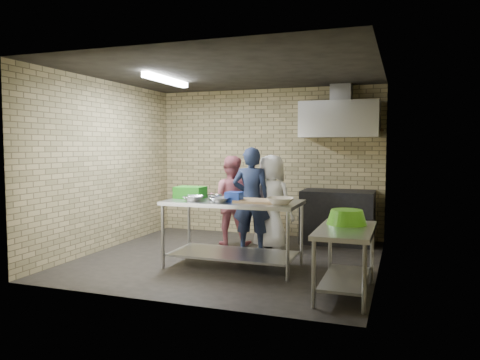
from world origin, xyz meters
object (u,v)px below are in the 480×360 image
Objects in this scene: green_basin at (347,217)px; bottle_green at (368,125)px; blue_tub at (234,197)px; bottle_red at (344,124)px; woman_white at (271,202)px; woman_pink at (230,200)px; prep_table at (233,234)px; side_counter at (345,261)px; stove at (338,217)px; man_navy at (251,199)px; green_crate at (190,192)px.

bottle_green reaches higher than green_basin.
bottle_red reaches higher than blue_tub.
woman_white is (-1.37, 1.68, -0.08)m from green_basin.
woman_pink is (-2.13, -0.96, -1.27)m from bottle_green.
side_counter is at bearing -23.97° from prep_table.
green_basin is (1.57, -0.46, 0.38)m from prep_table.
blue_tub reaches higher than stove.
stove is 0.73× the size of man_navy.
prep_table is at bearing 156.03° from side_counter.
bottle_red is at bearing 64.46° from blue_tub.
green_crate is 2.00× the size of blue_tub.
woman_white is at bearing -149.87° from man_navy.
bottle_green is at bearing -165.87° from woman_pink.
side_counter is at bearing 126.25° from woman_pink.
man_navy reaches higher than woman_white.
side_counter is 8.00× the size of bottle_green.
prep_table is 1.52× the size of side_counter.
green_basin is 0.31× the size of woman_pink.
stove is 0.79× the size of woman_white.
green_crate is at bearing -136.61° from bottle_green.
bottle_red is 2.36m from woman_pink.
man_navy is at bearing 96.25° from blue_tub.
woman_white reaches higher than side_counter.
woman_pink is (-0.47, 0.31, -0.07)m from man_navy.
woman_pink is (-1.68, -0.72, 0.30)m from stove.
green_crate reaches higher than prep_table.
man_navy is at bearing 134.01° from side_counter.
blue_tub is at bearing 102.40° from woman_pink.
man_navy reaches higher than blue_tub.
bottle_red is at bearing -142.82° from man_navy.
woman_pink reaches higher than stove.
prep_table is at bearing 102.08° from woman_pink.
blue_tub is 3.02m from bottle_green.
woman_pink is at bearing 139.79° from green_basin.
bottle_red is (1.89, 2.16, 1.04)m from green_crate.
woman_white is at bearing 162.00° from woman_pink.
stove is at bearing 46.29° from green_crate.
side_counter is 2.41m from woman_white.
green_crate reaches higher than side_counter.
bottle_red reaches higher than woman_white.
side_counter is at bearing -90.00° from bottle_green.
bottle_red reaches higher than green_crate.
prep_table is at bearing -124.83° from bottle_green.
man_navy is (-1.66, -1.27, -1.20)m from bottle_green.
side_counter is 3.44m from bottle_red.
blue_tub is 0.12× the size of man_navy.
woman_white reaches higher than green_basin.
prep_table is 0.89m from green_crate.
woman_pink is 0.74m from woman_white.
stove is at bearing -101.77° from bottle_red.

